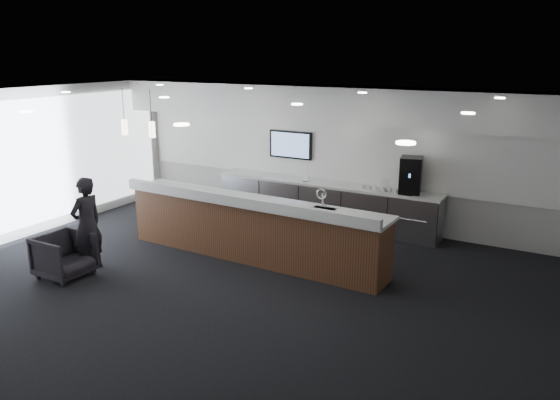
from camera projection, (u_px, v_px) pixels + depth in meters
The scene contains 26 objects.
ground at pixel (231, 284), 8.93m from camera, with size 10.00×10.00×0.00m, color black.
ceiling at pixel (226, 98), 8.14m from camera, with size 10.00×8.00×0.02m, color black.
back_wall at pixel (333, 155), 11.89m from camera, with size 10.00×0.02×3.00m, color silver.
left_wall at pixel (22, 164), 10.90m from camera, with size 0.02×8.00×3.00m, color silver.
soffit_bulkhead at pixel (325, 103), 11.21m from camera, with size 10.00×0.90×0.70m, color white.
alcove_panel at pixel (332, 150), 11.84m from camera, with size 9.80×0.06×1.40m, color white.
window_blinds_wall at pixel (23, 164), 10.88m from camera, with size 0.04×7.36×2.55m, color #B1BCD4.
back_credenza at pixel (325, 204), 11.86m from camera, with size 5.06×0.66×0.95m.
wall_tv at pixel (291, 145), 12.25m from camera, with size 1.05×0.08×0.62m.
pendant_left at pixel (145, 131), 10.14m from camera, with size 0.12×0.12×0.30m, color #FFECC6.
pendant_right at pixel (118, 128), 10.47m from camera, with size 0.12×0.12×0.30m, color #FFECC6.
ceiling_can_lights at pixel (226, 100), 8.14m from camera, with size 7.00×5.00×0.02m, color silver, non-canonical shape.
service_counter at pixel (252, 228), 9.90m from camera, with size 5.22×1.01×1.49m.
coffee_machine at pixel (411, 175), 10.79m from camera, with size 0.50×0.58×0.73m.
info_sign_left at pixel (305, 177), 11.81m from camera, with size 0.14×0.02×0.20m, color white.
info_sign_right at pixel (385, 185), 11.00m from camera, with size 0.19×0.02×0.26m, color white.
armchair at pixel (65, 256), 9.14m from camera, with size 0.79×0.82×0.74m, color black.
lounge_guest at pixel (87, 224), 9.32m from camera, with size 0.60×0.39×1.64m, color black.
cup_0 at pixel (410, 193), 10.71m from camera, with size 0.09×0.09×0.09m, color white.
cup_1 at pixel (404, 192), 10.77m from camera, with size 0.09×0.09×0.09m, color white.
cup_2 at pixel (397, 191), 10.84m from camera, with size 0.09×0.09×0.09m, color white.
cup_3 at pixel (390, 190), 10.91m from camera, with size 0.09×0.09×0.09m, color white.
cup_4 at pixel (383, 189), 10.97m from camera, with size 0.09×0.09×0.09m, color white.
cup_5 at pixel (376, 189), 11.04m from camera, with size 0.09×0.09×0.09m, color white.
cup_6 at pixel (370, 188), 11.10m from camera, with size 0.09×0.09×0.09m, color white.
cup_7 at pixel (363, 187), 11.17m from camera, with size 0.09×0.09×0.09m, color white.
Camera 1 is at (4.75, -6.79, 3.68)m, focal length 35.00 mm.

